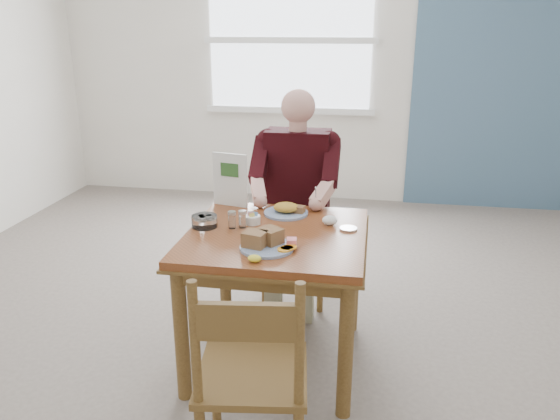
% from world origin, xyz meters
% --- Properties ---
extents(floor, '(6.00, 6.00, 0.00)m').
position_xyz_m(floor, '(0.00, 0.00, 0.00)').
color(floor, '#665952').
rests_on(floor, ground).
extents(wall_back, '(5.50, 0.00, 5.50)m').
position_xyz_m(wall_back, '(0.00, 3.00, 1.40)').
color(wall_back, white).
rests_on(wall_back, ground).
extents(accent_panel, '(1.60, 0.02, 2.80)m').
position_xyz_m(accent_panel, '(1.60, 2.98, 1.40)').
color(accent_panel, '#456581').
rests_on(accent_panel, ground).
extents(lemon_wedge, '(0.07, 0.05, 0.03)m').
position_xyz_m(lemon_wedge, '(-0.03, -0.37, 0.77)').
color(lemon_wedge, yellow).
rests_on(lemon_wedge, table).
extents(napkin, '(0.10, 0.09, 0.05)m').
position_xyz_m(napkin, '(0.26, 0.16, 0.78)').
color(napkin, white).
rests_on(napkin, table).
extents(metal_dish, '(0.10, 0.10, 0.01)m').
position_xyz_m(metal_dish, '(0.36, 0.10, 0.76)').
color(metal_dish, silver).
rests_on(metal_dish, table).
extents(window, '(1.72, 0.04, 1.42)m').
position_xyz_m(window, '(-0.40, 2.97, 1.60)').
color(window, white).
rests_on(window, wall_back).
extents(table, '(0.92, 0.92, 0.75)m').
position_xyz_m(table, '(0.00, 0.00, 0.64)').
color(table, brown).
rests_on(table, ground).
extents(chair_far, '(0.42, 0.42, 0.95)m').
position_xyz_m(chair_far, '(0.00, 0.80, 0.48)').
color(chair_far, brown).
rests_on(chair_far, ground).
extents(chair_near, '(0.47, 0.47, 0.95)m').
position_xyz_m(chair_near, '(0.05, -0.83, 0.48)').
color(chair_near, brown).
rests_on(chair_near, ground).
extents(diner, '(0.53, 0.56, 1.39)m').
position_xyz_m(diner, '(0.00, 0.71, 0.81)').
color(diner, gray).
rests_on(diner, chair_far).
extents(near_plate, '(0.33, 0.33, 0.09)m').
position_xyz_m(near_plate, '(-0.01, -0.21, 0.78)').
color(near_plate, white).
rests_on(near_plate, table).
extents(far_plate, '(0.29, 0.29, 0.07)m').
position_xyz_m(far_plate, '(0.01, 0.29, 0.77)').
color(far_plate, white).
rests_on(far_plate, table).
extents(caddy, '(0.09, 0.09, 0.06)m').
position_xyz_m(caddy, '(-0.15, 0.11, 0.77)').
color(caddy, white).
rests_on(caddy, table).
extents(shakers, '(0.10, 0.07, 0.09)m').
position_xyz_m(shakers, '(-0.21, 0.03, 0.80)').
color(shakers, white).
rests_on(shakers, table).
extents(creamer, '(0.15, 0.15, 0.06)m').
position_xyz_m(creamer, '(-0.38, 0.02, 0.78)').
color(creamer, white).
rests_on(creamer, table).
extents(menu, '(0.21, 0.06, 0.31)m').
position_xyz_m(menu, '(-0.34, 0.38, 0.91)').
color(menu, white).
rests_on(menu, table).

